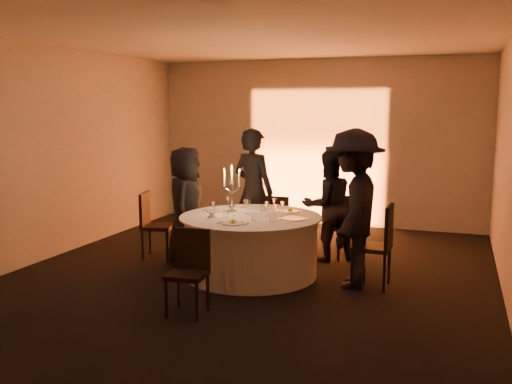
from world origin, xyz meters
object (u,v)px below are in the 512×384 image
(chair_front, at_px, (189,267))
(candelabra, at_px, (232,196))
(chair_right, at_px, (379,241))
(guest_left, at_px, (186,205))
(chair_back_left, at_px, (279,220))
(chair_back_right, at_px, (347,223))
(guest_back_left, at_px, (253,191))
(guest_right, at_px, (353,208))
(coffee_cup, at_px, (212,215))
(chair_left, at_px, (153,221))
(guest_back_right, at_px, (328,206))
(banquet_table, at_px, (251,246))

(chair_front, bearing_deg, candelabra, 91.26)
(chair_right, height_order, chair_front, chair_right)
(guest_left, bearing_deg, chair_back_left, -61.84)
(chair_back_right, xyz_separation_m, chair_front, (-1.15, -2.67, -0.03))
(chair_back_right, distance_m, chair_front, 2.91)
(guest_back_left, bearing_deg, candelabra, 110.97)
(chair_back_right, height_order, chair_front, chair_back_right)
(chair_front, height_order, guest_back_left, guest_back_left)
(guest_back_left, distance_m, guest_right, 2.01)
(coffee_cup, bearing_deg, guest_right, 7.37)
(chair_back_right, bearing_deg, coffee_cup, 7.77)
(chair_left, distance_m, coffee_cup, 1.34)
(chair_front, bearing_deg, guest_back_left, 89.94)
(candelabra, bearing_deg, guest_back_right, 38.76)
(coffee_cup, bearing_deg, guest_back_left, 87.41)
(banquet_table, relative_size, chair_back_left, 2.13)
(chair_right, bearing_deg, chair_back_left, -125.30)
(chair_back_right, relative_size, chair_front, 1.05)
(chair_front, xyz_separation_m, guest_left, (-0.92, 1.76, 0.31))
(guest_left, distance_m, guest_right, 2.38)
(guest_right, distance_m, coffee_cup, 1.75)
(chair_left, height_order, guest_right, guest_right)
(chair_back_right, bearing_deg, chair_back_left, -41.55)
(guest_left, height_order, candelabra, guest_left)
(guest_back_left, height_order, guest_right, guest_right)
(chair_back_right, bearing_deg, chair_front, 29.62)
(chair_right, distance_m, guest_back_right, 1.32)
(chair_back_left, xyz_separation_m, coffee_cup, (-0.40, -1.51, 0.33))
(chair_back_right, xyz_separation_m, guest_right, (0.29, -1.21, 0.43))
(chair_right, bearing_deg, guest_back_right, -138.04)
(chair_right, height_order, guest_back_left, guest_back_left)
(chair_back_left, distance_m, chair_front, 2.76)
(chair_front, height_order, candelabra, candelabra)
(chair_right, height_order, coffee_cup, chair_right)
(guest_back_right, height_order, guest_right, guest_right)
(guest_left, bearing_deg, guest_right, -112.98)
(guest_back_left, relative_size, guest_back_right, 1.18)
(banquet_table, bearing_deg, chair_front, -95.59)
(chair_left, relative_size, chair_back_right, 1.02)
(chair_front, relative_size, guest_right, 0.46)
(banquet_table, distance_m, candelabra, 0.71)
(chair_front, bearing_deg, chair_back_left, 82.61)
(guest_left, bearing_deg, candelabra, -115.36)
(chair_front, relative_size, candelabra, 1.40)
(candelabra, bearing_deg, chair_left, 172.31)
(guest_left, relative_size, guest_back_left, 0.87)
(chair_back_right, distance_m, coffee_cup, 2.05)
(guest_left, distance_m, candelabra, 0.77)
(guest_left, xyz_separation_m, candelabra, (0.74, -0.12, 0.19))
(guest_right, xyz_separation_m, candelabra, (-1.62, 0.17, 0.04))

